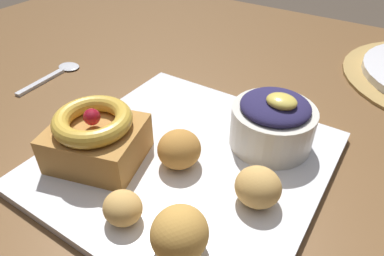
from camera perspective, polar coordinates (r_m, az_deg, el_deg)
The scene contains 9 objects.
dining_table at distance 0.53m, azimuth 4.48°, elevation -7.18°, with size 1.43×1.04×0.73m.
front_plate at distance 0.41m, azimuth -1.51°, elevation -5.16°, with size 0.31×0.31×0.01m, color white.
cake_slice at distance 0.40m, azimuth -15.63°, elevation -1.46°, with size 0.12×0.11×0.07m.
berry_ramekin at distance 0.42m, azimuth 13.27°, elevation 1.00°, with size 0.10×0.10×0.07m.
fritter_front at distance 0.35m, azimuth 10.90°, elevation -9.60°, with size 0.05×0.05×0.04m, color tan.
fritter_middle at distance 0.39m, azimuth -2.05°, elevation -3.56°, with size 0.05×0.05×0.04m, color #BC7F38.
fritter_back at distance 0.31m, azimuth -2.08°, elevation -17.11°, with size 0.05×0.05×0.05m, color gold.
fritter_extra at distance 0.34m, azimuth -11.82°, elevation -12.64°, with size 0.04×0.04×0.03m, color tan.
spoon at distance 0.65m, azimuth -21.44°, elevation 8.52°, with size 0.04×0.13×0.00m.
Camera 1 is at (0.17, -0.34, 1.01)m, focal length 32.11 mm.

